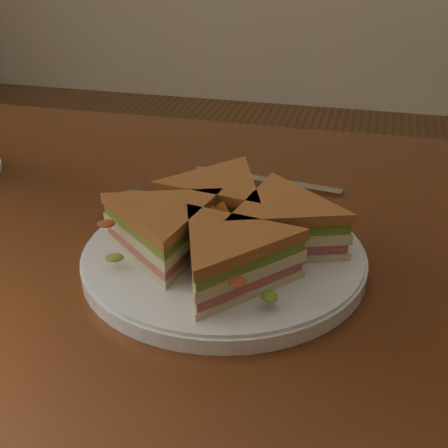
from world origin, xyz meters
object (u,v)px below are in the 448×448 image
spoon (152,198)px  table (193,297)px  plate (224,258)px  knife (262,180)px  sandwich_wedges (224,228)px

spoon → table: bearing=-48.0°
plate → spoon: plate is taller
table → spoon: bearing=139.5°
knife → sandwich_wedges: bearing=-80.9°
table → sandwich_wedges: bearing=-50.4°
table → plate: plate is taller
plate → sandwich_wedges: size_ratio=0.98×
table → plate: size_ratio=3.93×
plate → knife: bearing=90.8°
spoon → knife: (0.13, 0.10, -0.00)m
table → plate: 0.14m
knife → spoon: bearing=-134.5°
sandwich_wedges → plate: bearing=45.0°
table → spoon: size_ratio=6.55×
plate → spoon: bearing=134.7°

